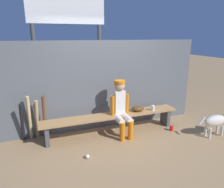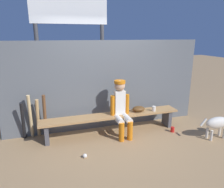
{
  "view_description": "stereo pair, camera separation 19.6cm",
  "coord_description": "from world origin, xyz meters",
  "px_view_note": "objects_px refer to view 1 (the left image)",
  "views": [
    {
      "loc": [
        -1.42,
        -3.82,
        2.03
      ],
      "look_at": [
        0.0,
        0.0,
        0.88
      ],
      "focal_mm": 33.34,
      "sensor_mm": 36.0,
      "label": 1
    },
    {
      "loc": [
        -1.24,
        -3.89,
        2.03
      ],
      "look_at": [
        0.0,
        0.0,
        0.88
      ],
      "focal_mm": 33.34,
      "sensor_mm": 36.0,
      "label": 2
    }
  ],
  "objects_px": {
    "player_seated": "(121,107)",
    "bat_wood_natural": "(29,118)",
    "cup_on_ground": "(171,128)",
    "baseball": "(87,157)",
    "dog": "(217,120)",
    "bat_aluminum_black": "(22,123)",
    "scoreboard": "(70,25)",
    "baseball_glove": "(138,109)",
    "dugout_bench": "(112,118)",
    "bat_wood_tan": "(37,120)",
    "bat_wood_dark": "(45,118)",
    "cup_on_bench": "(153,108)"
  },
  "relations": [
    {
      "from": "bat_aluminum_black",
      "to": "cup_on_ground",
      "type": "distance_m",
      "value": 3.11
    },
    {
      "from": "baseball",
      "to": "scoreboard",
      "type": "relative_size",
      "value": 0.02
    },
    {
      "from": "cup_on_bench",
      "to": "dog",
      "type": "bearing_deg",
      "value": -36.31
    },
    {
      "from": "bat_wood_tan",
      "to": "dog",
      "type": "distance_m",
      "value": 3.66
    },
    {
      "from": "dugout_bench",
      "to": "bat_wood_tan",
      "type": "bearing_deg",
      "value": 169.19
    },
    {
      "from": "cup_on_ground",
      "to": "cup_on_bench",
      "type": "xyz_separation_m",
      "value": [
        -0.33,
        0.27,
        0.43
      ]
    },
    {
      "from": "baseball",
      "to": "cup_on_ground",
      "type": "height_order",
      "value": "cup_on_ground"
    },
    {
      "from": "dugout_bench",
      "to": "cup_on_bench",
      "type": "height_order",
      "value": "cup_on_bench"
    },
    {
      "from": "bat_wood_natural",
      "to": "scoreboard",
      "type": "height_order",
      "value": "scoreboard"
    },
    {
      "from": "scoreboard",
      "to": "dog",
      "type": "xyz_separation_m",
      "value": [
        2.53,
        -2.32,
        -1.93
      ]
    },
    {
      "from": "bat_wood_tan",
      "to": "cup_on_ground",
      "type": "xyz_separation_m",
      "value": [
        2.75,
        -0.62,
        -0.36
      ]
    },
    {
      "from": "bat_wood_tan",
      "to": "baseball",
      "type": "xyz_separation_m",
      "value": [
        0.75,
        -1.03,
        -0.38
      ]
    },
    {
      "from": "dog",
      "to": "bat_aluminum_black",
      "type": "bearing_deg",
      "value": 163.73
    },
    {
      "from": "dugout_bench",
      "to": "cup_on_ground",
      "type": "bearing_deg",
      "value": -14.95
    },
    {
      "from": "bat_wood_tan",
      "to": "bat_wood_natural",
      "type": "relative_size",
      "value": 0.89
    },
    {
      "from": "cup_on_ground",
      "to": "dog",
      "type": "height_order",
      "value": "dog"
    },
    {
      "from": "player_seated",
      "to": "cup_on_bench",
      "type": "relative_size",
      "value": 10.46
    },
    {
      "from": "baseball_glove",
      "to": "baseball",
      "type": "xyz_separation_m",
      "value": [
        -1.33,
        -0.75,
        -0.45
      ]
    },
    {
      "from": "baseball_glove",
      "to": "cup_on_ground",
      "type": "relative_size",
      "value": 2.55
    },
    {
      "from": "bat_aluminum_black",
      "to": "cup_on_bench",
      "type": "relative_size",
      "value": 7.53
    },
    {
      "from": "bat_wood_natural",
      "to": "cup_on_ground",
      "type": "distance_m",
      "value": 2.99
    },
    {
      "from": "baseball_glove",
      "to": "bat_aluminum_black",
      "type": "distance_m",
      "value": 2.38
    },
    {
      "from": "scoreboard",
      "to": "bat_wood_dark",
      "type": "bearing_deg",
      "value": -122.81
    },
    {
      "from": "baseball_glove",
      "to": "dog",
      "type": "distance_m",
      "value": 1.64
    },
    {
      "from": "bat_aluminum_black",
      "to": "scoreboard",
      "type": "height_order",
      "value": "scoreboard"
    },
    {
      "from": "bat_wood_dark",
      "to": "bat_wood_natural",
      "type": "relative_size",
      "value": 0.99
    },
    {
      "from": "bat_wood_dark",
      "to": "bat_wood_natural",
      "type": "bearing_deg",
      "value": 164.72
    },
    {
      "from": "baseball_glove",
      "to": "bat_wood_dark",
      "type": "distance_m",
      "value": 1.96
    },
    {
      "from": "cup_on_ground",
      "to": "baseball",
      "type": "bearing_deg",
      "value": -168.4
    },
    {
      "from": "baseball",
      "to": "dog",
      "type": "height_order",
      "value": "dog"
    },
    {
      "from": "player_seated",
      "to": "bat_wood_dark",
      "type": "bearing_deg",
      "value": 168.02
    },
    {
      "from": "cup_on_ground",
      "to": "cup_on_bench",
      "type": "height_order",
      "value": "cup_on_bench"
    },
    {
      "from": "baseball",
      "to": "dog",
      "type": "xyz_separation_m",
      "value": [
        2.73,
        -0.1,
        0.3
      ]
    },
    {
      "from": "player_seated",
      "to": "cup_on_ground",
      "type": "bearing_deg",
      "value": -11.89
    },
    {
      "from": "bat_wood_tan",
      "to": "cup_on_ground",
      "type": "distance_m",
      "value": 2.85
    },
    {
      "from": "bat_wood_dark",
      "to": "bat_wood_tan",
      "type": "height_order",
      "value": "bat_wood_dark"
    },
    {
      "from": "player_seated",
      "to": "bat_wood_natural",
      "type": "relative_size",
      "value": 1.23
    },
    {
      "from": "dugout_bench",
      "to": "baseball",
      "type": "distance_m",
      "value": 1.09
    },
    {
      "from": "player_seated",
      "to": "scoreboard",
      "type": "bearing_deg",
      "value": 113.77
    },
    {
      "from": "bat_aluminum_black",
      "to": "cup_on_ground",
      "type": "relative_size",
      "value": 7.53
    },
    {
      "from": "baseball_glove",
      "to": "bat_wood_tan",
      "type": "distance_m",
      "value": 2.11
    },
    {
      "from": "player_seated",
      "to": "cup_on_bench",
      "type": "height_order",
      "value": "player_seated"
    },
    {
      "from": "bat_wood_natural",
      "to": "dog",
      "type": "distance_m",
      "value": 3.8
    },
    {
      "from": "bat_aluminum_black",
      "to": "bat_wood_tan",
      "type": "bearing_deg",
      "value": 7.67
    },
    {
      "from": "player_seated",
      "to": "bat_wood_natural",
      "type": "bearing_deg",
      "value": 167.5
    },
    {
      "from": "bat_aluminum_black",
      "to": "scoreboard",
      "type": "relative_size",
      "value": 0.25
    },
    {
      "from": "dugout_bench",
      "to": "player_seated",
      "type": "bearing_deg",
      "value": -32.76
    },
    {
      "from": "dugout_bench",
      "to": "baseball_glove",
      "type": "xyz_separation_m",
      "value": [
        0.61,
        0.0,
        0.14
      ]
    },
    {
      "from": "dog",
      "to": "bat_wood_tan",
      "type": "bearing_deg",
      "value": 161.97
    },
    {
      "from": "dog",
      "to": "cup_on_bench",
      "type": "bearing_deg",
      "value": 143.69
    }
  ]
}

